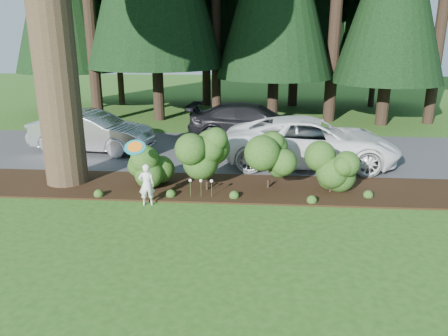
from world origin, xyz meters
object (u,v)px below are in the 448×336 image
car_dark_suv (252,123)px  child (147,185)px  car_white_suv (311,142)px  car_silver_wagon (91,132)px  frisbee (135,147)px

car_dark_suv → child: car_dark_suv is taller
car_dark_suv → child: 7.92m
car_dark_suv → child: size_ratio=4.71×
car_white_suv → car_dark_suv: bearing=33.9°
car_dark_suv → child: (-2.71, -7.43, -0.24)m
car_silver_wagon → frisbee: frisbee is taller
car_dark_suv → frisbee: (-2.97, -7.42, 0.78)m
child → frisbee: frisbee is taller
car_white_suv → frisbee: (-5.07, -4.07, 0.75)m
car_white_suv → car_silver_wagon: bearing=83.8°
car_silver_wagon → car_dark_suv: car_dark_suv is taller
car_white_suv → car_dark_suv: size_ratio=1.09×
car_white_suv → child: (-4.81, -4.08, -0.28)m
car_white_suv → frisbee: frisbee is taller
car_silver_wagon → car_white_suv: 8.37m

